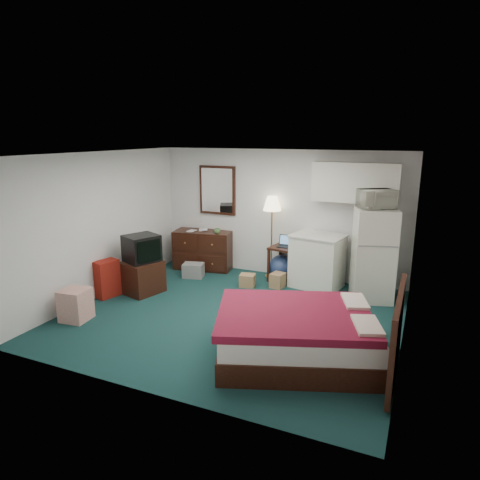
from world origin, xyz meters
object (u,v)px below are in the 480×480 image
at_px(floor_lamp, 272,237).
at_px(bed, 297,335).
at_px(dresser, 203,250).
at_px(desk, 285,264).
at_px(tv_stand, 142,277).
at_px(kitchen_counter, 317,262).
at_px(fridge, 373,255).
at_px(suitcase, 107,279).

height_order(floor_lamp, bed, floor_lamp).
height_order(dresser, desk, dresser).
relative_size(desk, tv_stand, 1.09).
height_order(dresser, tv_stand, dresser).
xyz_separation_m(floor_lamp, desk, (0.33, -0.12, -0.47)).
distance_m(floor_lamp, kitchen_counter, 1.05).
height_order(floor_lamp, desk, floor_lamp).
relative_size(dresser, kitchen_counter, 1.24).
relative_size(bed, tv_stand, 3.06).
relative_size(fridge, tv_stand, 2.53).
distance_m(kitchen_counter, tv_stand, 3.21).
distance_m(tv_stand, suitcase, 0.61).
distance_m(desk, tv_stand, 2.71).
height_order(desk, tv_stand, desk).
bearing_deg(fridge, kitchen_counter, 150.05).
bearing_deg(suitcase, desk, 53.45).
distance_m(dresser, bed, 4.03).
relative_size(bed, suitcase, 2.94).
height_order(dresser, floor_lamp, floor_lamp).
xyz_separation_m(dresser, floor_lamp, (1.49, 0.07, 0.40)).
height_order(bed, tv_stand, bed).
bearing_deg(fridge, bed, -120.65).
height_order(kitchen_counter, suitcase, kitchen_counter).
relative_size(fridge, suitcase, 2.43).
height_order(tv_stand, suitcase, suitcase).
relative_size(kitchen_counter, bed, 0.50).
bearing_deg(bed, floor_lamp, 95.52).
bearing_deg(desk, kitchen_counter, 1.98).
height_order(dresser, bed, dresser).
height_order(dresser, kitchen_counter, kitchen_counter).
relative_size(fridge, bed, 0.83).
xyz_separation_m(bed, suitcase, (-3.65, 0.72, 0.02)).
xyz_separation_m(floor_lamp, suitcase, (-2.27, -2.17, -0.48)).
bearing_deg(suitcase, bed, 3.92).
bearing_deg(suitcase, fridge, 37.36).
bearing_deg(floor_lamp, fridge, -12.46).
bearing_deg(tv_stand, desk, 52.45).
xyz_separation_m(desk, kitchen_counter, (0.64, -0.08, 0.14)).
bearing_deg(fridge, dresser, 157.07).
distance_m(dresser, tv_stand, 1.73).
xyz_separation_m(fridge, suitcase, (-4.25, -1.74, -0.47)).
height_order(floor_lamp, fridge, floor_lamp).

